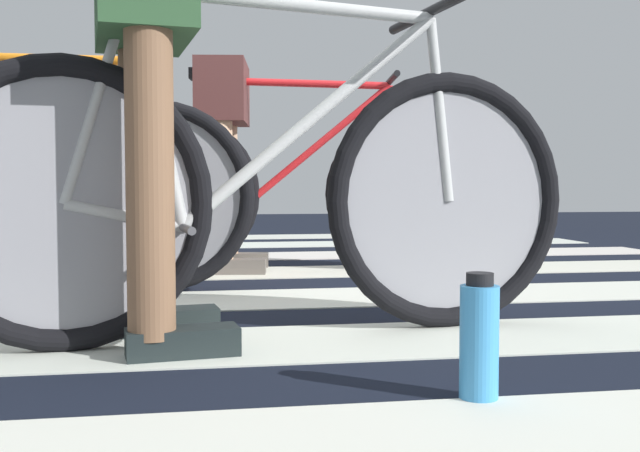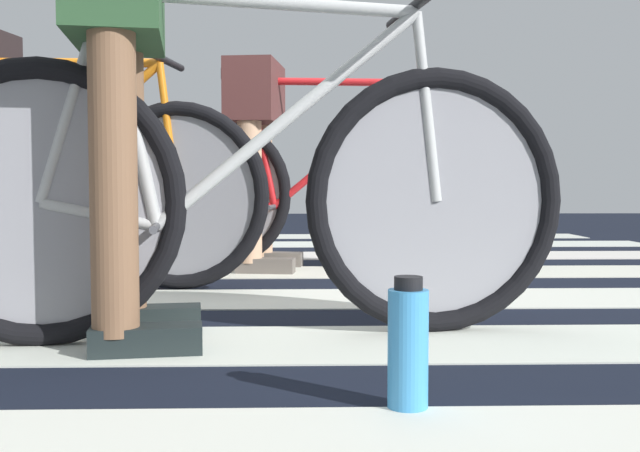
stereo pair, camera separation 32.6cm
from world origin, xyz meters
The scene contains 8 objects.
ground centered at (0.00, 0.00, 0.01)m, with size 18.00×14.00×0.02m.
crosswalk_markings centered at (-0.02, 0.14, 0.02)m, with size 5.41×5.76×0.00m.
bicycle_1_of_3 centered at (0.20, -0.91, 0.41)m, with size 1.73×0.53×0.93m.
cyclist_1_of_3 centered at (-0.11, -0.96, 0.69)m, with size 0.36×0.44×1.03m.
bicycle_2_of_3 centered at (-0.63, 0.08, 0.41)m, with size 1.72×0.53×0.93m.
bicycle_3_of_3 centered at (0.45, 0.60, 0.41)m, with size 1.73×0.52×0.93m.
cyclist_3_of_3 centered at (0.14, 0.64, 0.64)m, with size 0.36×0.44×0.96m.
water_bottle centered at (0.53, -1.52, 0.13)m, with size 0.07×0.07×0.24m.
Camera 2 is at (0.34, -2.84, 0.43)m, focal length 41.81 mm.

